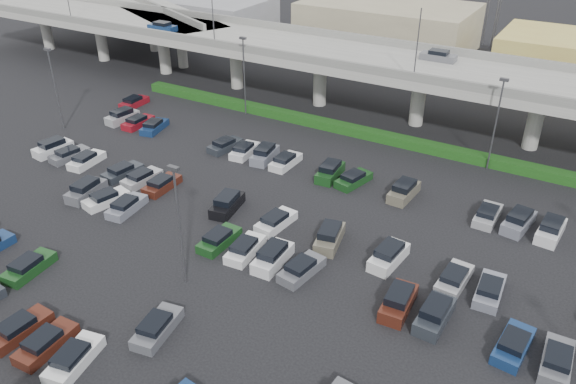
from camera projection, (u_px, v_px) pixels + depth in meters
The scene contains 7 objects.
ground at pixel (243, 233), 50.75m from camera, with size 280.00×280.00×0.00m, color black.
overpass at pixel (382, 65), 71.30m from camera, with size 150.00×13.00×15.80m.
on_ramp at pixel (140, 7), 102.46m from camera, with size 50.93×30.13×8.80m.
hedge at pixel (358, 131), 69.17m from camera, with size 66.00×1.60×1.10m, color #183A11.
parked_cars at pixel (224, 244), 48.20m from camera, with size 62.81×41.60×1.67m.
light_poles at pixel (215, 152), 50.96m from camera, with size 66.90×48.38×10.30m.
distant_buildings at pixel (525, 49), 89.66m from camera, with size 138.00×24.00×9.00m.
Camera 1 is at (24.93, -34.29, 28.44)m, focal length 35.00 mm.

